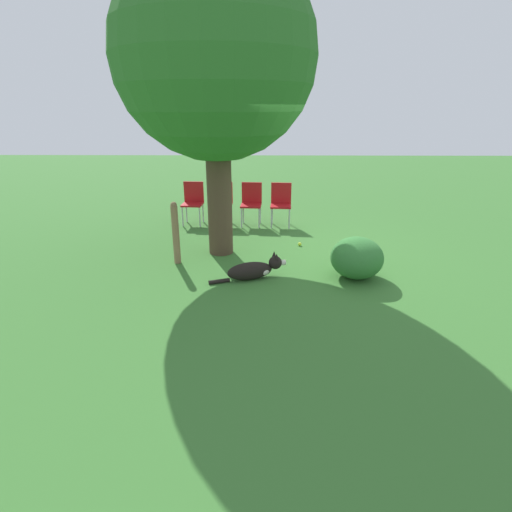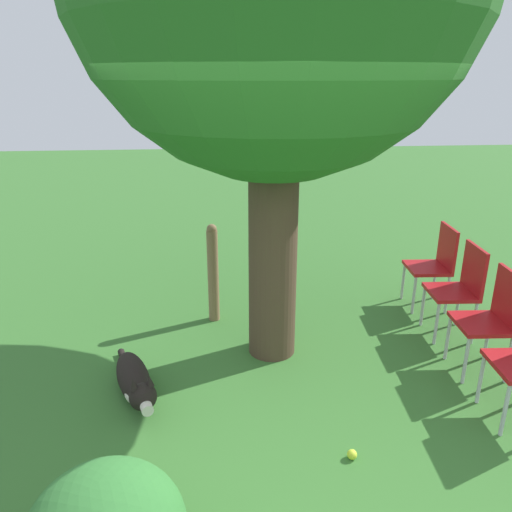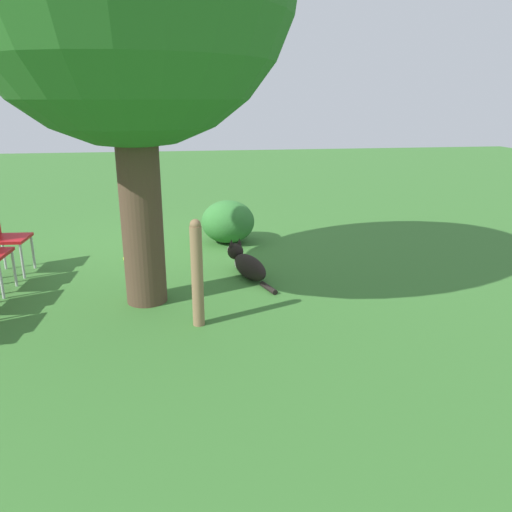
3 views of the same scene
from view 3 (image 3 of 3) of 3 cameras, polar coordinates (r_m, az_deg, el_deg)
The scene contains 6 objects.
ground_plane at distance 6.77m, azimuth -11.40°, elevation -0.76°, with size 30.00×30.00×0.00m, color #38702D.
dog at distance 6.10m, azimuth -1.05°, elevation -0.96°, with size 0.49×1.17×0.39m.
fence_post at distance 4.69m, azimuth -6.75°, elevation -1.94°, with size 0.11×0.11×1.05m.
red_chair_0 at distance 6.81m, azimuth -27.06°, elevation 2.42°, with size 0.45×0.47×0.92m.
tennis_ball at distance 6.92m, azimuth -14.68°, elevation -0.29°, with size 0.07×0.07×0.07m.
low_shrub at distance 7.53m, azimuth -3.23°, elevation 3.95°, with size 0.80×0.80×0.64m.
Camera 3 is at (-0.38, 6.43, 2.08)m, focal length 35.00 mm.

